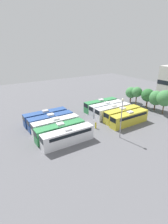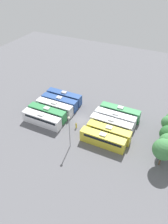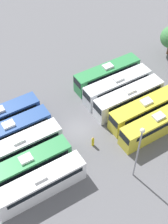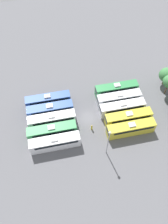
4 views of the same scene
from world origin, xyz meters
name	(u,v)px [view 3 (image 3 of 4)]	position (x,y,z in m)	size (l,w,h in m)	color
ground_plane	(79,129)	(0.00, 0.00, 0.00)	(125.47, 125.47, 0.00)	slate
bus_0	(1,118)	(-6.32, -9.15, 1.79)	(2.47, 11.50, 3.61)	#284C93
bus_1	(11,132)	(-3.12, -8.98, 1.79)	(2.47, 11.50, 3.61)	#284C93
bus_2	(20,147)	(-0.07, -8.91, 1.79)	(2.47, 11.50, 3.61)	silver
bus_3	(28,166)	(3.12, -9.28, 1.79)	(2.47, 11.50, 3.61)	#338C4C
bus_4	(41,184)	(6.26, -9.04, 1.79)	(2.47, 11.50, 3.61)	white
bus_5	(107,74)	(-6.29, 9.31, 1.79)	(2.47, 11.50, 3.61)	#338C4C
bus_6	(117,86)	(-3.06, 9.00, 1.79)	(2.47, 11.50, 3.61)	silver
bus_7	(129,98)	(-0.01, 8.92, 1.79)	(2.47, 11.50, 3.61)	white
bus_8	(145,109)	(3.18, 9.45, 1.79)	(2.47, 11.50, 3.61)	gold
bus_9	(157,124)	(6.28, 9.05, 1.79)	(2.47, 11.50, 3.61)	gold
worker_person	(93,141)	(3.52, 0.18, 0.82)	(0.36, 0.36, 1.76)	gold
light_pole	(139,146)	(10.25, 2.03, 6.12)	(0.60, 0.60, 9.24)	gray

